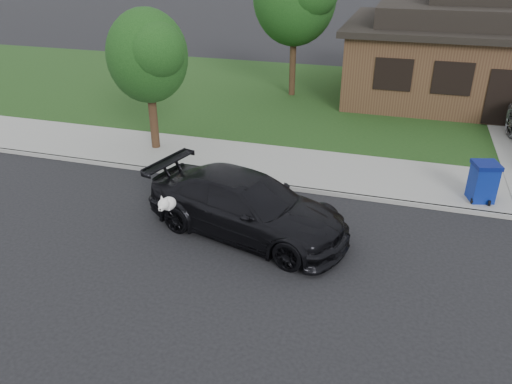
% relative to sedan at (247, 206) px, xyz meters
% --- Properties ---
extents(ground, '(120.00, 120.00, 0.00)m').
position_rel_sedan_xyz_m(ground, '(2.81, -0.87, -0.75)').
color(ground, black).
rests_on(ground, ground).
extents(sidewalk, '(60.00, 3.00, 0.12)m').
position_rel_sedan_xyz_m(sidewalk, '(2.81, 4.13, -0.69)').
color(sidewalk, gray).
rests_on(sidewalk, ground).
extents(curb, '(60.00, 0.12, 0.12)m').
position_rel_sedan_xyz_m(curb, '(2.81, 2.63, -0.69)').
color(curb, gray).
rests_on(curb, ground).
extents(lawn, '(60.00, 13.00, 0.13)m').
position_rel_sedan_xyz_m(lawn, '(2.81, 12.13, -0.68)').
color(lawn, '#193814').
rests_on(lawn, ground).
extents(sedan, '(5.51, 3.31, 1.50)m').
position_rel_sedan_xyz_m(sedan, '(0.00, 0.00, 0.00)').
color(sedan, black).
rests_on(sedan, ground).
extents(recycling_bin, '(0.81, 0.81, 1.10)m').
position_rel_sedan_xyz_m(recycling_bin, '(5.67, 3.30, -0.07)').
color(recycling_bin, navy).
rests_on(recycling_bin, sidewalk).
extents(house, '(12.60, 8.60, 4.65)m').
position_rel_sedan_xyz_m(house, '(6.81, 14.12, 1.39)').
color(house, '#422B1C').
rests_on(house, ground).
extents(tree_2, '(2.73, 2.60, 4.59)m').
position_rel_sedan_xyz_m(tree_2, '(-4.58, 4.24, 2.52)').
color(tree_2, '#332114').
rests_on(tree_2, ground).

